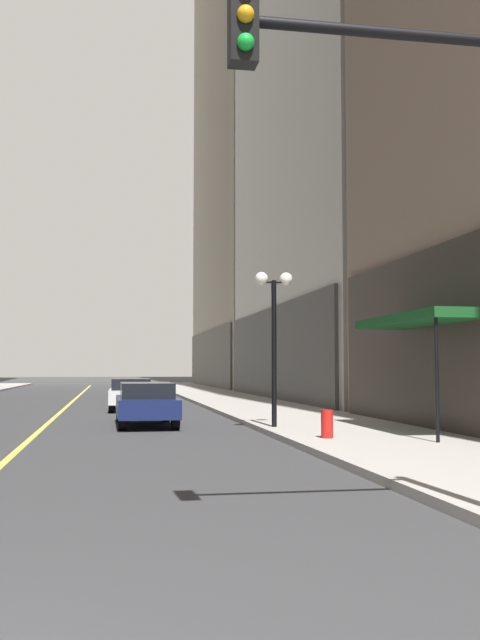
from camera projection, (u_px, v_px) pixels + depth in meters
name	position (u px, v px, depth m)	size (l,w,h in m)	color
ground_plane	(72.00, 402.00, 37.32)	(200.00, 200.00, 0.00)	#38383A
sidewalk_right	(230.00, 399.00, 38.77)	(4.50, 78.00, 0.15)	#ADA8A0
lane_centre_stripe	(72.00, 402.00, 37.32)	(0.16, 70.00, 0.01)	#E5D64C
storefront_awning_right	(419.00, 320.00, 18.49)	(1.60, 5.22, 3.12)	#144C1E
car_navy	(146.00, 402.00, 22.07)	(1.78, 4.52, 1.32)	#141E4C
car_white	(131.00, 393.00, 29.84)	(1.81, 4.05, 1.32)	silver
traffic_light_near_right	(449.00, 176.00, 7.42)	(3.43, 0.35, 5.65)	black
street_lamp_right_mid	(274.00, 314.00, 20.12)	(1.06, 0.36, 4.43)	black
fire_hydrant_right	(327.00, 427.00, 16.77)	(0.28, 0.28, 0.80)	red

